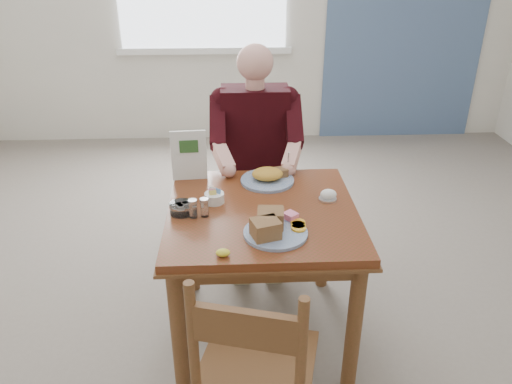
{
  "coord_description": "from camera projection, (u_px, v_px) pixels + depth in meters",
  "views": [
    {
      "loc": [
        -0.13,
        -2.08,
        1.9
      ],
      "look_at": [
        -0.03,
        0.0,
        0.84
      ],
      "focal_mm": 35.0,
      "sensor_mm": 36.0,
      "label": 1
    }
  ],
  "objects": [
    {
      "name": "floor",
      "position": [
        262.0,
        330.0,
        2.72
      ],
      "size": [
        6.0,
        6.0,
        0.0
      ],
      "primitive_type": "plane",
      "color": "#70655B",
      "rests_on": "ground"
    },
    {
      "name": "lemon_wedge",
      "position": [
        223.0,
        253.0,
        2.02
      ],
      "size": [
        0.07,
        0.05,
        0.03
      ],
      "primitive_type": "ellipsoid",
      "rotation": [
        0.0,
        0.0,
        -0.19
      ],
      "color": "yellow",
      "rests_on": "table"
    },
    {
      "name": "napkin",
      "position": [
        328.0,
        194.0,
        2.46
      ],
      "size": [
        0.1,
        0.09,
        0.05
      ],
      "primitive_type": "ellipsoid",
      "rotation": [
        0.0,
        0.0,
        0.33
      ],
      "color": "white",
      "rests_on": "table"
    },
    {
      "name": "metal_dish",
      "position": [
        328.0,
        199.0,
        2.46
      ],
      "size": [
        0.11,
        0.11,
        0.01
      ],
      "primitive_type": "cylinder",
      "rotation": [
        0.0,
        0.0,
        0.4
      ],
      "color": "silver",
      "rests_on": "table"
    },
    {
      "name": "table",
      "position": [
        262.0,
        229.0,
        2.43
      ],
      "size": [
        0.92,
        0.92,
        0.75
      ],
      "color": "maroon",
      "rests_on": "ground"
    },
    {
      "name": "chair_far",
      "position": [
        255.0,
        186.0,
        3.21
      ],
      "size": [
        0.42,
        0.42,
        0.95
      ],
      "color": "brown",
      "rests_on": "ground"
    },
    {
      "name": "chair_near",
      "position": [
        255.0,
        371.0,
        1.83
      ],
      "size": [
        0.51,
        0.51,
        0.95
      ],
      "color": "brown",
      "rests_on": "ground"
    },
    {
      "name": "diner",
      "position": [
        256.0,
        143.0,
        2.98
      ],
      "size": [
        0.53,
        0.56,
        1.39
      ],
      "color": "#9A9573",
      "rests_on": "chair_far"
    },
    {
      "name": "near_plate",
      "position": [
        273.0,
        227.0,
        2.16
      ],
      "size": [
        0.32,
        0.32,
        0.09
      ],
      "color": "white",
      "rests_on": "table"
    },
    {
      "name": "far_plate",
      "position": [
        268.0,
        177.0,
        2.64
      ],
      "size": [
        0.34,
        0.34,
        0.08
      ],
      "color": "white",
      "rests_on": "table"
    },
    {
      "name": "caddy",
      "position": [
        214.0,
        198.0,
        2.43
      ],
      "size": [
        0.13,
        0.13,
        0.07
      ],
      "color": "white",
      "rests_on": "table"
    },
    {
      "name": "shakers",
      "position": [
        199.0,
        208.0,
        2.29
      ],
      "size": [
        0.1,
        0.06,
        0.09
      ],
      "color": "white",
      "rests_on": "table"
    },
    {
      "name": "creamer",
      "position": [
        182.0,
        208.0,
        2.33
      ],
      "size": [
        0.12,
        0.12,
        0.05
      ],
      "color": "white",
      "rests_on": "table"
    },
    {
      "name": "menu",
      "position": [
        189.0,
        155.0,
        2.61
      ],
      "size": [
        0.19,
        0.03,
        0.27
      ],
      "color": "white",
      "rests_on": "table"
    }
  ]
}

